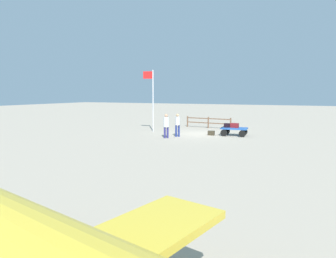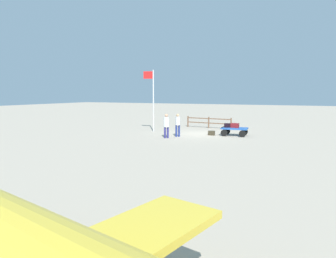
{
  "view_description": "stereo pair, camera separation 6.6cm",
  "coord_description": "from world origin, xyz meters",
  "px_view_note": "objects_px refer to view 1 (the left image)",
  "views": [
    {
      "loc": [
        -7.48,
        22.04,
        3.13
      ],
      "look_at": [
        -0.22,
        6.0,
        1.04
      ],
      "focal_mm": 32.67,
      "sensor_mm": 36.0,
      "label": 1
    },
    {
      "loc": [
        -7.54,
        22.01,
        3.13
      ],
      "look_at": [
        -0.22,
        6.0,
        1.04
      ],
      "focal_mm": 32.67,
      "sensor_mm": 36.0,
      "label": 2
    }
  ],
  "objects_px": {
    "suitcase_grey": "(235,125)",
    "worker_lead": "(166,124)",
    "luggage_cart": "(234,130)",
    "suitcase_maroon": "(211,133)",
    "suitcase_navy": "(228,125)",
    "flagpole": "(152,95)",
    "worker_trailing": "(178,123)"
  },
  "relations": [
    {
      "from": "luggage_cart",
      "to": "worker_trailing",
      "type": "height_order",
      "value": "worker_trailing"
    },
    {
      "from": "luggage_cart",
      "to": "suitcase_navy",
      "type": "relative_size",
      "value": 3.09
    },
    {
      "from": "suitcase_maroon",
      "to": "worker_trailing",
      "type": "relative_size",
      "value": 0.33
    },
    {
      "from": "luggage_cart",
      "to": "flagpole",
      "type": "height_order",
      "value": "flagpole"
    },
    {
      "from": "suitcase_navy",
      "to": "worker_lead",
      "type": "distance_m",
      "value": 4.81
    },
    {
      "from": "flagpole",
      "to": "luggage_cart",
      "type": "bearing_deg",
      "value": -177.05
    },
    {
      "from": "suitcase_navy",
      "to": "flagpole",
      "type": "relative_size",
      "value": 0.13
    },
    {
      "from": "suitcase_navy",
      "to": "suitcase_maroon",
      "type": "relative_size",
      "value": 1.15
    },
    {
      "from": "flagpole",
      "to": "suitcase_maroon",
      "type": "bearing_deg",
      "value": 178.82
    },
    {
      "from": "suitcase_navy",
      "to": "worker_lead",
      "type": "bearing_deg",
      "value": 42.85
    },
    {
      "from": "suitcase_navy",
      "to": "flagpole",
      "type": "bearing_deg",
      "value": 3.92
    },
    {
      "from": "luggage_cart",
      "to": "flagpole",
      "type": "relative_size",
      "value": 0.39
    },
    {
      "from": "worker_lead",
      "to": "flagpole",
      "type": "relative_size",
      "value": 0.34
    },
    {
      "from": "luggage_cart",
      "to": "suitcase_maroon",
      "type": "height_order",
      "value": "luggage_cart"
    },
    {
      "from": "suitcase_maroon",
      "to": "worker_lead",
      "type": "height_order",
      "value": "worker_lead"
    },
    {
      "from": "suitcase_navy",
      "to": "suitcase_maroon",
      "type": "xyz_separation_m",
      "value": [
        1.09,
        0.52,
        -0.57
      ]
    },
    {
      "from": "suitcase_grey",
      "to": "suitcase_maroon",
      "type": "height_order",
      "value": "suitcase_grey"
    },
    {
      "from": "suitcase_navy",
      "to": "worker_trailing",
      "type": "height_order",
      "value": "worker_trailing"
    },
    {
      "from": "worker_trailing",
      "to": "flagpole",
      "type": "bearing_deg",
      "value": -32.12
    },
    {
      "from": "suitcase_grey",
      "to": "suitcase_maroon",
      "type": "relative_size",
      "value": 1.05
    },
    {
      "from": "worker_lead",
      "to": "suitcase_grey",
      "type": "bearing_deg",
      "value": -141.09
    },
    {
      "from": "suitcase_grey",
      "to": "worker_lead",
      "type": "height_order",
      "value": "worker_lead"
    },
    {
      "from": "luggage_cart",
      "to": "suitcase_grey",
      "type": "height_order",
      "value": "suitcase_grey"
    },
    {
      "from": "suitcase_maroon",
      "to": "worker_lead",
      "type": "bearing_deg",
      "value": 48.51
    },
    {
      "from": "suitcase_grey",
      "to": "worker_lead",
      "type": "relative_size",
      "value": 0.34
    },
    {
      "from": "suitcase_grey",
      "to": "suitcase_navy",
      "type": "bearing_deg",
      "value": -0.71
    },
    {
      "from": "suitcase_maroon",
      "to": "flagpole",
      "type": "bearing_deg",
      "value": -1.18
    },
    {
      "from": "luggage_cart",
      "to": "suitcase_maroon",
      "type": "distance_m",
      "value": 1.66
    },
    {
      "from": "worker_lead",
      "to": "worker_trailing",
      "type": "distance_m",
      "value": 1.06
    },
    {
      "from": "worker_trailing",
      "to": "suitcase_grey",
      "type": "bearing_deg",
      "value": -147.25
    },
    {
      "from": "luggage_cart",
      "to": "flagpole",
      "type": "bearing_deg",
      "value": 2.95
    },
    {
      "from": "suitcase_navy",
      "to": "suitcase_maroon",
      "type": "height_order",
      "value": "suitcase_navy"
    }
  ]
}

